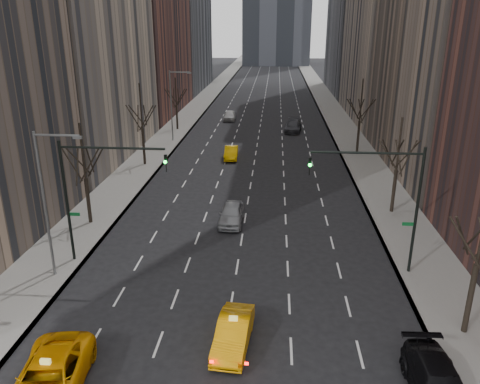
# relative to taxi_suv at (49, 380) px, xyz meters

# --- Properties ---
(sidewalk_left) EXTENTS (4.50, 320.00, 0.15)m
(sidewalk_left) POSITION_rel_taxi_suv_xyz_m (-5.31, 69.64, -0.75)
(sidewalk_left) COLOR slate
(sidewalk_left) RESTS_ON ground
(sidewalk_right) EXTENTS (4.50, 320.00, 0.15)m
(sidewalk_right) POSITION_rel_taxi_suv_xyz_m (19.19, 69.64, -0.75)
(sidewalk_right) COLOR slate
(sidewalk_right) RESTS_ON ground
(tree_lw_b) EXTENTS (3.36, 3.50, 7.82)m
(tree_lw_b) POSITION_rel_taxi_suv_xyz_m (-5.06, 17.64, 2.90)
(tree_lw_b) COLOR black
(tree_lw_b) RESTS_ON ground
(tree_lw_c) EXTENTS (3.36, 3.50, 8.74)m
(tree_lw_c) POSITION_rel_taxi_suv_xyz_m (-5.06, 33.64, 3.22)
(tree_lw_c) COLOR black
(tree_lw_c) RESTS_ON ground
(tree_lw_d) EXTENTS (3.36, 3.50, 7.36)m
(tree_lw_d) POSITION_rel_taxi_suv_xyz_m (-5.06, 51.64, 2.74)
(tree_lw_d) COLOR black
(tree_lw_d) RESTS_ON ground
(tree_rw_a) EXTENTS (3.36, 3.50, 8.28)m
(tree_rw_a) POSITION_rel_taxi_suv_xyz_m (18.94, 5.64, 3.06)
(tree_rw_a) COLOR black
(tree_rw_a) RESTS_ON ground
(tree_rw_b) EXTENTS (3.36, 3.50, 7.82)m
(tree_rw_b) POSITION_rel_taxi_suv_xyz_m (18.94, 21.64, 2.90)
(tree_rw_b) COLOR black
(tree_rw_b) RESTS_ON ground
(tree_rw_c) EXTENTS (3.36, 3.50, 8.74)m
(tree_rw_c) POSITION_rel_taxi_suv_xyz_m (18.94, 39.64, 3.22)
(tree_rw_c) COLOR black
(tree_rw_c) RESTS_ON ground
(traffic_mast_left) EXTENTS (6.69, 0.39, 8.00)m
(traffic_mast_left) POSITION_rel_taxi_suv_xyz_m (-2.16, 11.64, 4.67)
(traffic_mast_left) COLOR black
(traffic_mast_left) RESTS_ON ground
(traffic_mast_right) EXTENTS (6.69, 0.39, 8.00)m
(traffic_mast_right) POSITION_rel_taxi_suv_xyz_m (16.05, 11.64, 4.67)
(traffic_mast_right) COLOR black
(traffic_mast_right) RESTS_ON ground
(streetlight_near) EXTENTS (2.83, 0.22, 9.00)m
(streetlight_near) POSITION_rel_taxi_suv_xyz_m (-3.90, 9.64, 4.80)
(streetlight_near) COLOR slate
(streetlight_near) RESTS_ON ground
(streetlight_far) EXTENTS (2.83, 0.22, 9.00)m
(streetlight_far) POSITION_rel_taxi_suv_xyz_m (-3.90, 44.64, 4.80)
(streetlight_far) COLOR slate
(streetlight_far) RESTS_ON ground
(taxi_suv) EXTENTS (3.46, 6.21, 1.64)m
(taxi_suv) POSITION_rel_taxi_suv_xyz_m (0.00, 0.00, 0.00)
(taxi_suv) COLOR #FAA305
(taxi_suv) RESTS_ON ground
(taxi_sedan) EXTENTS (1.90, 4.50, 1.44)m
(taxi_sedan) POSITION_rel_taxi_suv_xyz_m (7.38, 3.84, -0.10)
(taxi_sedan) COLOR #F39C05
(taxi_sedan) RESTS_ON ground
(silver_sedan_ahead) EXTENTS (1.87, 4.50, 1.52)m
(silver_sedan_ahead) POSITION_rel_taxi_suv_xyz_m (5.94, 18.63, -0.06)
(silver_sedan_ahead) COLOR #95979C
(silver_sedan_ahead) RESTS_ON ground
(far_taxi) EXTENTS (1.64, 4.29, 1.39)m
(far_taxi) POSITION_rel_taxi_suv_xyz_m (4.20, 36.99, -0.12)
(far_taxi) COLOR #E7A904
(far_taxi) RESTS_ON ground
(far_suv_grey) EXTENTS (2.84, 5.69, 1.59)m
(far_suv_grey) POSITION_rel_taxi_suv_xyz_m (11.78, 51.84, -0.03)
(far_suv_grey) COLOR #2D2D32
(far_suv_grey) RESTS_ON ground
(far_car_white) EXTENTS (1.94, 4.52, 1.52)m
(far_car_white) POSITION_rel_taxi_suv_xyz_m (1.88, 59.53, -0.06)
(far_car_white) COLOR silver
(far_car_white) RESTS_ON ground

